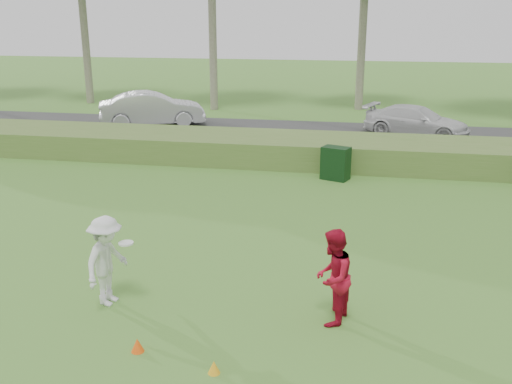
% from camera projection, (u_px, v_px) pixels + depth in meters
% --- Properties ---
extents(ground, '(120.00, 120.00, 0.00)m').
position_uv_depth(ground, '(212.00, 336.00, 9.54)').
color(ground, '#3B7226').
rests_on(ground, ground).
extents(reed_strip, '(80.00, 3.00, 0.90)m').
position_uv_depth(reed_strip, '(297.00, 150.00, 20.66)').
color(reed_strip, '#4A6C2B').
rests_on(reed_strip, ground).
extents(park_road, '(80.00, 6.00, 0.06)m').
position_uv_depth(park_road, '(310.00, 134.00, 25.47)').
color(park_road, '#2D2D2D').
rests_on(park_road, ground).
extents(player_white, '(0.94, 1.19, 1.70)m').
position_uv_depth(player_white, '(107.00, 261.00, 10.39)').
color(player_white, silver).
rests_on(player_white, ground).
extents(player_red, '(0.82, 0.95, 1.71)m').
position_uv_depth(player_red, '(333.00, 277.00, 9.74)').
color(player_red, '#A80E26').
rests_on(player_red, ground).
extents(cone_orange, '(0.21, 0.21, 0.23)m').
position_uv_depth(cone_orange, '(137.00, 345.00, 9.07)').
color(cone_orange, '#FE530D').
rests_on(cone_orange, ground).
extents(cone_yellow, '(0.19, 0.19, 0.21)m').
position_uv_depth(cone_yellow, '(214.00, 367.00, 8.53)').
color(cone_yellow, '#F5A819').
rests_on(cone_yellow, ground).
extents(utility_cabinet, '(0.99, 0.81, 1.07)m').
position_uv_depth(utility_cabinet, '(336.00, 163.00, 18.43)').
color(utility_cabinet, black).
rests_on(utility_cabinet, ground).
extents(car_mid, '(5.14, 3.51, 1.60)m').
position_uv_depth(car_mid, '(152.00, 109.00, 26.93)').
color(car_mid, silver).
rests_on(car_mid, park_road).
extents(car_right, '(4.84, 3.30, 1.30)m').
position_uv_depth(car_right, '(417.00, 121.00, 24.66)').
color(car_right, silver).
rests_on(car_right, park_road).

